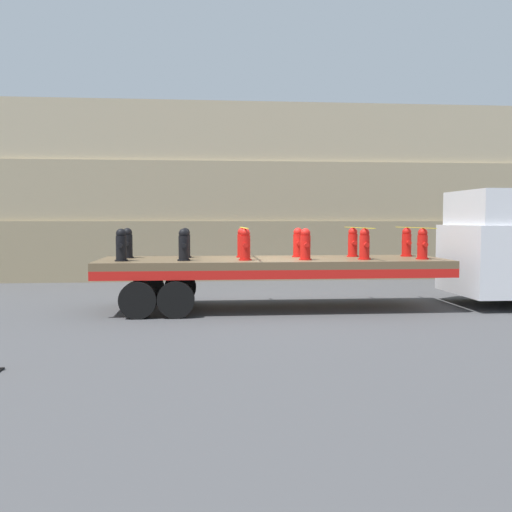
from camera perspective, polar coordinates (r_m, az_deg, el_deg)
The scene contains 19 objects.
ground_plane at distance 13.73m, azimuth 1.67°, elevation -5.28°, with size 120.00×120.00×0.00m, color #474749.
rock_cliff at distance 21.47m, azimuth -0.83°, elevation 6.30°, with size 60.00×3.30×6.27m.
truck_cab at distance 15.47m, azimuth 24.23°, elevation 0.73°, with size 2.75×2.65×2.85m.
flatbed_trailer at distance 13.57m, azimuth -0.27°, elevation -1.21°, with size 8.15×2.51×1.21m.
fire_hydrant_black_near_0 at distance 13.09m, azimuth -13.33°, elevation 1.03°, with size 0.29×0.44×0.73m.
fire_hydrant_black_far_0 at distance 14.13m, azimuth -12.72°, elevation 1.22°, with size 0.29×0.44×0.73m.
fire_hydrant_black_near_1 at distance 12.96m, azimuth -7.24°, elevation 1.08°, with size 0.29×0.44×0.73m.
fire_hydrant_black_far_1 at distance 14.02m, azimuth -7.08°, elevation 1.27°, with size 0.29×0.44×0.73m.
fire_hydrant_red_near_2 at distance 12.98m, azimuth -1.09°, elevation 1.11°, with size 0.29×0.44×0.73m.
fire_hydrant_red_far_2 at distance 14.04m, azimuth -1.40°, elevation 1.30°, with size 0.29×0.44×0.73m.
fire_hydrant_red_near_3 at distance 13.15m, azimuth 4.96°, elevation 1.13°, with size 0.29×0.44×0.73m.
fire_hydrant_red_far_3 at distance 14.20m, azimuth 4.21°, elevation 1.31°, with size 0.29×0.44×0.73m.
fire_hydrant_red_near_4 at distance 13.47m, azimuth 10.79°, elevation 1.14°, with size 0.29×0.44×0.73m.
fire_hydrant_red_far_4 at distance 14.49m, azimuth 9.65°, elevation 1.32°, with size 0.29×0.44×0.73m.
fire_hydrant_red_near_5 at distance 13.91m, azimuth 16.31°, elevation 1.13°, with size 0.29×0.44×0.73m.
fire_hydrant_red_far_5 at distance 14.90m, azimuth 14.82°, elevation 1.31°, with size 0.29×0.44×0.73m.
cargo_strap_rear at distance 13.50m, azimuth -1.25°, elevation 2.84°, with size 0.05×2.61×0.01m.
cargo_strap_middle at distance 13.97m, azimuth 10.22°, elevation 2.81°, with size 0.05×2.61×0.01m.
cargo_strap_front at distance 14.40m, azimuth 15.57°, elevation 2.75°, with size 0.05×2.61×0.01m.
Camera 1 is at (-1.61, -13.47, 2.12)m, focal length 40.00 mm.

